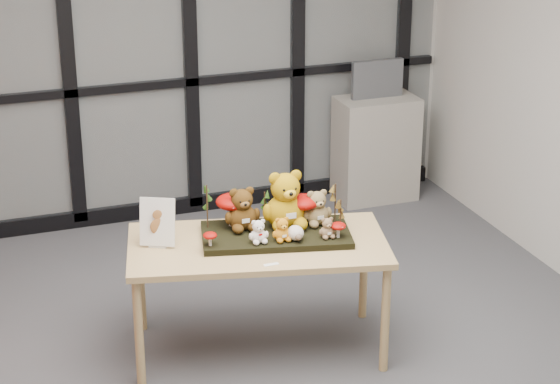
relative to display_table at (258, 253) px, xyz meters
name	(u,v)px	position (x,y,z in m)	size (l,w,h in m)	color
floor	(234,382)	(-0.25, -0.30, -0.62)	(5.00, 5.00, 0.00)	#505055
room_shell	(229,93)	(-0.25, -0.30, 1.06)	(5.00, 5.00, 5.00)	beige
glass_partition	(129,38)	(-0.25, 2.17, 0.79)	(4.90, 0.06, 2.78)	#2D383F
display_table	(258,253)	(0.00, 0.00, 0.00)	(1.60, 1.05, 0.69)	tan
diorama_tray	(276,235)	(0.12, 0.03, 0.09)	(0.85, 0.42, 0.04)	black
bear_pooh_yellow	(285,196)	(0.20, 0.09, 0.29)	(0.29, 0.26, 0.37)	#B1840B
bear_brown_medium	(242,206)	(-0.05, 0.14, 0.24)	(0.21, 0.19, 0.28)	#472C0D
bear_tan_back	(317,205)	(0.38, 0.06, 0.22)	(0.18, 0.16, 0.23)	olive
bear_small_yellow	(282,228)	(0.11, -0.09, 0.18)	(0.12, 0.11, 0.15)	orange
bear_white_bow	(258,230)	(-0.02, -0.07, 0.18)	(0.12, 0.10, 0.15)	white
bear_beige_small	(327,226)	(0.37, -0.14, 0.17)	(0.10, 0.09, 0.13)	olive
plush_cream_hedgehog	(295,232)	(0.19, -0.11, 0.15)	(0.07, 0.07, 0.09)	silver
mushroom_back_left	(232,208)	(-0.09, 0.20, 0.21)	(0.19, 0.19, 0.21)	#8F0804
mushroom_back_right	(304,208)	(0.31, 0.08, 0.20)	(0.18, 0.18, 0.20)	#8F0804
mushroom_front_left	(210,238)	(-0.29, -0.02, 0.15)	(0.08, 0.08, 0.09)	#8F0804
mushroom_front_right	(338,229)	(0.43, -0.16, 0.15)	(0.09, 0.09, 0.10)	#8F0804
sprig_green_far_left	(207,206)	(-0.23, 0.22, 0.24)	(0.05, 0.05, 0.26)	#0F330B
sprig_green_mid_left	(236,206)	(-0.06, 0.23, 0.21)	(0.05, 0.05, 0.21)	#0F330B
sprig_dry_far_right	(335,203)	(0.49, 0.04, 0.23)	(0.05, 0.05, 0.25)	brown
sprig_dry_mid_right	(340,215)	(0.48, -0.07, 0.20)	(0.05, 0.05, 0.19)	brown
sprig_green_centre	(265,207)	(0.11, 0.20, 0.20)	(0.05, 0.05, 0.18)	#0F330B
sign_holder	(157,225)	(-0.54, 0.14, 0.20)	(0.21, 0.15, 0.28)	silver
label_card	(271,264)	(-0.02, -0.30, 0.07)	(0.08, 0.03, 0.00)	white
cabinet	(376,149)	(1.64, 1.94, -0.20)	(0.63, 0.37, 0.84)	gray
monitor	(377,79)	(1.64, 1.96, 0.37)	(0.42, 0.04, 0.30)	#4F5257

